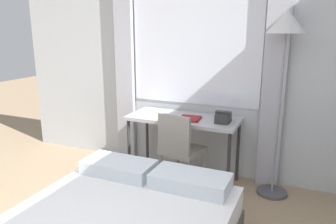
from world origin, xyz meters
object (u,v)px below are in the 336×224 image
(desk, at_px, (184,123))
(desk_chair, at_px, (180,147))
(book, at_px, (190,118))
(telephone, at_px, (223,117))
(standing_lamp, at_px, (285,41))

(desk, bearing_deg, desk_chair, -77.23)
(desk, relative_size, book, 5.20)
(desk_chair, distance_m, telephone, 0.56)
(telephone, bearing_deg, desk_chair, -150.94)
(standing_lamp, bearing_deg, desk, -176.22)
(desk, xyz_separation_m, standing_lamp, (1.00, 0.07, 0.92))
(desk_chair, xyz_separation_m, book, (0.04, 0.19, 0.27))
(desk_chair, height_order, telephone, telephone)
(desk, xyz_separation_m, book, (0.10, -0.07, 0.08))
(desk, distance_m, book, 0.15)
(telephone, distance_m, book, 0.37)
(telephone, bearing_deg, standing_lamp, 10.86)
(desk_chair, bearing_deg, telephone, 40.09)
(standing_lamp, height_order, book, standing_lamp)
(book, bearing_deg, desk, 143.39)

